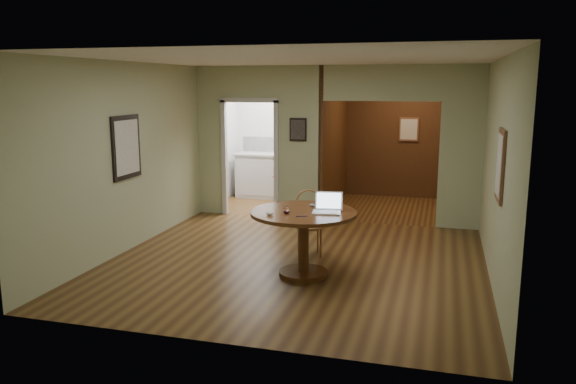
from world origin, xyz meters
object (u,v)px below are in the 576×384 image
(chair, at_px, (309,219))
(closed_laptop, at_px, (320,206))
(dining_table, at_px, (304,228))
(open_laptop, at_px, (328,207))

(chair, bearing_deg, closed_laptop, -85.62)
(dining_table, bearing_deg, chair, 98.99)
(chair, xyz_separation_m, closed_laptop, (0.29, -0.61, 0.33))
(chair, relative_size, closed_laptop, 3.13)
(chair, distance_m, closed_laptop, 0.75)
(open_laptop, bearing_deg, dining_table, 178.96)
(closed_laptop, bearing_deg, dining_table, -111.33)
(closed_laptop, bearing_deg, chair, 122.56)
(chair, height_order, open_laptop, open_laptop)
(open_laptop, bearing_deg, chair, 109.18)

